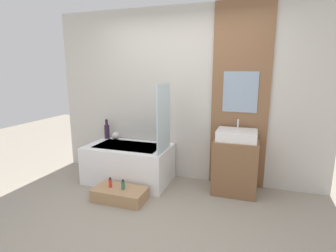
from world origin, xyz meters
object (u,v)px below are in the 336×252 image
at_px(vase_round_light, 116,136).
at_px(bottle_soap_secondary, 123,185).
at_px(bathtub, 129,163).
at_px(bottle_soap_primary, 110,183).
at_px(vase_tall_dark, 107,131).
at_px(sink, 237,135).
at_px(wooden_step_bench, 120,194).

xyz_separation_m(vase_round_light, bottle_soap_secondary, (0.59, -0.88, -0.40)).
xyz_separation_m(bathtub, bottle_soap_primary, (0.03, -0.61, -0.06)).
distance_m(bathtub, vase_tall_dark, 0.74).
bearing_deg(bottle_soap_secondary, sink, 28.43).
distance_m(bottle_soap_primary, bottle_soap_secondary, 0.19).
distance_m(vase_tall_dark, bottle_soap_primary, 1.16).
bearing_deg(bottle_soap_primary, bottle_soap_secondary, 0.00).
height_order(sink, vase_tall_dark, sink).
relative_size(bathtub, vase_round_light, 10.14).
bearing_deg(sink, bottle_soap_primary, -154.60).
xyz_separation_m(wooden_step_bench, vase_round_light, (-0.54, 0.88, 0.54)).
bearing_deg(wooden_step_bench, bottle_soap_secondary, 0.00).
bearing_deg(sink, bottle_soap_secondary, -151.57).
relative_size(sink, bottle_soap_primary, 3.97).
bearing_deg(wooden_step_bench, bathtub, 105.56).
xyz_separation_m(vase_tall_dark, vase_round_light, (0.17, -0.02, -0.07)).
xyz_separation_m(wooden_step_bench, vase_tall_dark, (-0.71, 0.90, 0.61)).
bearing_deg(bottle_soap_secondary, vase_tall_dark, 130.35).
height_order(wooden_step_bench, bottle_soap_primary, bottle_soap_primary).
bearing_deg(vase_round_light, bottle_soap_primary, -65.59).
xyz_separation_m(bathtub, bottle_soap_secondary, (0.22, -0.61, -0.06)).
height_order(sink, bottle_soap_primary, sink).
distance_m(bathtub, bottle_soap_primary, 0.61).
bearing_deg(bottle_soap_primary, bathtub, 92.98).
relative_size(bathtub, vase_tall_dark, 3.93).
height_order(bottle_soap_primary, bottle_soap_secondary, bottle_soap_primary).
xyz_separation_m(wooden_step_bench, bottle_soap_primary, (-0.14, 0.00, 0.14)).
distance_m(wooden_step_bench, sink, 1.75).
bearing_deg(sink, vase_tall_dark, 175.55).
distance_m(bathtub, vase_round_light, 0.57).
height_order(wooden_step_bench, sink, sink).
bearing_deg(vase_tall_dark, bottle_soap_primary, -57.47).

